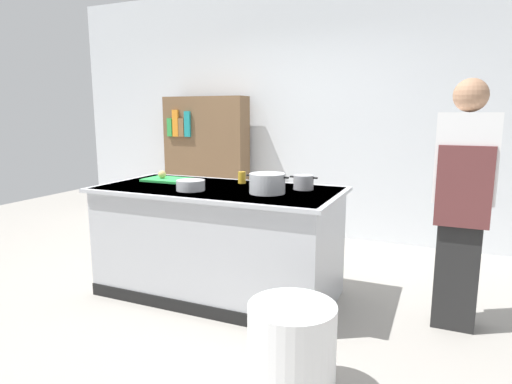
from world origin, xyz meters
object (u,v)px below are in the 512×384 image
onion (162,174)px  juice_cup (242,178)px  person_chef (462,200)px  mixing_bowl (191,185)px  bookshelf (206,164)px  trash_bin (292,350)px  stock_pot (267,183)px  sauce_pan (304,182)px

onion → juice_cup: (0.72, 0.14, -0.01)m
juice_cup → person_chef: person_chef is taller
mixing_bowl → juice_cup: 0.52m
person_chef → bookshelf: (-2.94, 1.64, -0.06)m
onion → person_chef: 2.44m
juice_cup → bookshelf: 1.95m
trash_bin → stock_pot: bearing=119.0°
person_chef → trash_bin: bearing=153.5°
juice_cup → trash_bin: 1.75m
stock_pot → mixing_bowl: 0.61m
juice_cup → trash_bin: (0.92, -1.32, -0.69)m
stock_pot → mixing_bowl: stock_pot is taller
juice_cup → person_chef: bearing=-4.2°
mixing_bowl → person_chef: bearing=10.3°
mixing_bowl → bookshelf: 2.23m
bookshelf → sauce_pan: bearing=-41.5°
stock_pot → sauce_pan: (0.20, 0.27, -0.02)m
mixing_bowl → trash_bin: 1.57m
mixing_bowl → sauce_pan: bearing=26.4°
stock_pot → person_chef: person_chef is taller
bookshelf → onion: bearing=-73.1°
sauce_pan → juice_cup: sauce_pan is taller
trash_bin → bookshelf: bearing=127.0°
person_chef → bookshelf: person_chef is taller
sauce_pan → trash_bin: (0.34, -1.24, -0.70)m
sauce_pan → mixing_bowl: bearing=-153.6°
sauce_pan → trash_bin: size_ratio=0.44×
juice_cup → onion: bearing=-168.8°
trash_bin → bookshelf: size_ratio=0.30×
person_chef → onion: bearing=97.6°
mixing_bowl → juice_cup: size_ratio=2.24×
stock_pot → sauce_pan: size_ratio=1.50×
trash_bin → bookshelf: bookshelf is taller
mixing_bowl → onion: bearing=146.7°
person_chef → bookshelf: size_ratio=1.01×
mixing_bowl → bookshelf: (-1.01, 1.99, -0.09)m
sauce_pan → juice_cup: 0.58m
sauce_pan → trash_bin: bearing=-74.8°
juice_cup → mixing_bowl: bearing=-114.6°
juice_cup → bookshelf: size_ratio=0.06×
mixing_bowl → trash_bin: size_ratio=0.44×
sauce_pan → juice_cup: (-0.58, 0.08, -0.01)m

